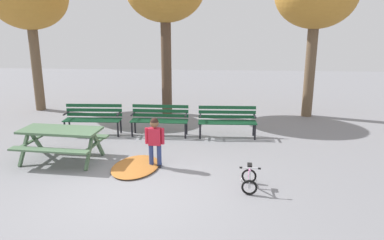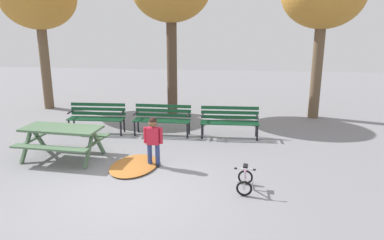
{
  "view_description": "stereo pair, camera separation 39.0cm",
  "coord_description": "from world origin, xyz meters",
  "px_view_note": "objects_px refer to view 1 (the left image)",
  "views": [
    {
      "loc": [
        1.6,
        -6.21,
        3.15
      ],
      "look_at": [
        0.98,
        2.26,
        0.85
      ],
      "focal_mm": 34.4,
      "sensor_mm": 36.0,
      "label": 1
    },
    {
      "loc": [
        1.99,
        -6.17,
        3.15
      ],
      "look_at": [
        0.98,
        2.26,
        0.85
      ],
      "focal_mm": 34.4,
      "sensor_mm": 36.0,
      "label": 2
    }
  ],
  "objects_px": {
    "picnic_table": "(61,136)",
    "park_bench_right": "(227,119)",
    "park_bench_far_left": "(93,117)",
    "kids_bicycle": "(249,179)",
    "child_standing": "(155,138)",
    "park_bench_left": "(160,118)"
  },
  "relations": [
    {
      "from": "picnic_table",
      "to": "park_bench_right",
      "type": "distance_m",
      "value": 4.39
    },
    {
      "from": "park_bench_far_left",
      "to": "picnic_table",
      "type": "bearing_deg",
      "value": -91.1
    },
    {
      "from": "park_bench_far_left",
      "to": "kids_bicycle",
      "type": "xyz_separation_m",
      "value": [
        4.17,
        -3.28,
        -0.31
      ]
    },
    {
      "from": "park_bench_far_left",
      "to": "kids_bicycle",
      "type": "height_order",
      "value": "park_bench_far_left"
    },
    {
      "from": "park_bench_far_left",
      "to": "child_standing",
      "type": "relative_size",
      "value": 1.43
    },
    {
      "from": "park_bench_far_left",
      "to": "child_standing",
      "type": "distance_m",
      "value": 3.17
    },
    {
      "from": "picnic_table",
      "to": "park_bench_left",
      "type": "bearing_deg",
      "value": 47.84
    },
    {
      "from": "kids_bicycle",
      "to": "park_bench_left",
      "type": "bearing_deg",
      "value": 124.24
    },
    {
      "from": "child_standing",
      "to": "kids_bicycle",
      "type": "relative_size",
      "value": 1.95
    },
    {
      "from": "park_bench_left",
      "to": "park_bench_right",
      "type": "bearing_deg",
      "value": -0.49
    },
    {
      "from": "park_bench_left",
      "to": "kids_bicycle",
      "type": "xyz_separation_m",
      "value": [
        2.26,
        -3.32,
        -0.31
      ]
    },
    {
      "from": "park_bench_left",
      "to": "child_standing",
      "type": "xyz_separation_m",
      "value": [
        0.26,
        -2.35,
        0.16
      ]
    },
    {
      "from": "park_bench_left",
      "to": "park_bench_right",
      "type": "xyz_separation_m",
      "value": [
        1.9,
        -0.02,
        0.0
      ]
    },
    {
      "from": "picnic_table",
      "to": "park_bench_left",
      "type": "distance_m",
      "value": 2.9
    },
    {
      "from": "child_standing",
      "to": "kids_bicycle",
      "type": "xyz_separation_m",
      "value": [
        2.0,
        -0.97,
        -0.47
      ]
    },
    {
      "from": "park_bench_far_left",
      "to": "park_bench_right",
      "type": "relative_size",
      "value": 1.0
    },
    {
      "from": "park_bench_right",
      "to": "child_standing",
      "type": "distance_m",
      "value": 2.86
    },
    {
      "from": "park_bench_right",
      "to": "child_standing",
      "type": "bearing_deg",
      "value": -124.89
    },
    {
      "from": "park_bench_left",
      "to": "child_standing",
      "type": "bearing_deg",
      "value": -83.59
    },
    {
      "from": "picnic_table",
      "to": "child_standing",
      "type": "height_order",
      "value": "child_standing"
    },
    {
      "from": "picnic_table",
      "to": "kids_bicycle",
      "type": "distance_m",
      "value": 4.38
    },
    {
      "from": "picnic_table",
      "to": "park_bench_far_left",
      "type": "xyz_separation_m",
      "value": [
        0.04,
        2.11,
        -0.08
      ]
    }
  ]
}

